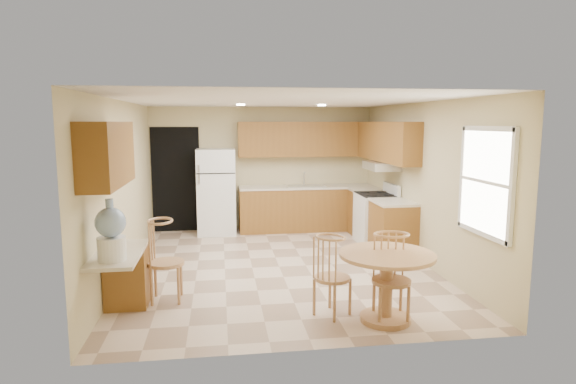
{
  "coord_description": "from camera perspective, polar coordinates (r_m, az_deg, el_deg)",
  "views": [
    {
      "loc": [
        -0.87,
        -7.08,
        2.19
      ],
      "look_at": [
        0.18,
        0.3,
        1.11
      ],
      "focal_mm": 30.0,
      "sensor_mm": 36.0,
      "label": 1
    }
  ],
  "objects": [
    {
      "name": "wall_left",
      "position": [
        7.27,
        -18.97,
        0.37
      ],
      "size": [
        0.02,
        5.5,
        2.5
      ],
      "primitive_type": "cube",
      "color": "#C5B885",
      "rests_on": "floor"
    },
    {
      "name": "can_light_a",
      "position": [
        8.29,
        -5.63,
        10.25
      ],
      "size": [
        0.14,
        0.14,
        0.02
      ],
      "primitive_type": "cylinder",
      "color": "white",
      "rests_on": "ceiling"
    },
    {
      "name": "refrigerator",
      "position": [
        9.57,
        -8.5,
        0.05
      ],
      "size": [
        0.74,
        0.72,
        1.68
      ],
      "color": "white",
      "rests_on": "floor"
    },
    {
      "name": "wall_right",
      "position": [
        7.79,
        15.58,
        1.01
      ],
      "size": [
        0.02,
        5.5,
        2.5
      ],
      "primitive_type": "cube",
      "color": "#C5B885",
      "rests_on": "floor"
    },
    {
      "name": "ceiling",
      "position": [
        7.14,
        -1.11,
        10.73
      ],
      "size": [
        4.5,
        5.5,
        0.02
      ],
      "primitive_type": "cube",
      "color": "white",
      "rests_on": "wall_back"
    },
    {
      "name": "base_cab_right_b",
      "position": [
        8.18,
        12.3,
        -4.33
      ],
      "size": [
        0.6,
        0.8,
        0.87
      ],
      "primitive_type": "cube",
      "color": "brown",
      "rests_on": "floor"
    },
    {
      "name": "doorway",
      "position": [
        9.92,
        -13.14,
        1.44
      ],
      "size": [
        0.9,
        0.02,
        2.1
      ],
      "primitive_type": "cube",
      "color": "black",
      "rests_on": "floor"
    },
    {
      "name": "chair_table_a",
      "position": [
        5.46,
        5.51,
        -9.16
      ],
      "size": [
        0.41,
        0.51,
        0.92
      ],
      "rotation": [
        0.0,
        0.0,
        -0.89
      ],
      "color": "tan",
      "rests_on": "floor"
    },
    {
      "name": "window",
      "position": [
        6.12,
        22.41,
        1.13
      ],
      "size": [
        0.06,
        1.12,
        1.3
      ],
      "color": "white",
      "rests_on": "wall_right"
    },
    {
      "name": "upper_cab_back",
      "position": [
        9.82,
        2.15,
        6.27
      ],
      "size": [
        2.75,
        0.33,
        0.7
      ],
      "primitive_type": "cube",
      "color": "brown",
      "rests_on": "wall_back"
    },
    {
      "name": "can_light_b",
      "position": [
        8.47,
        4.03,
        10.23
      ],
      "size": [
        0.14,
        0.14,
        0.02
      ],
      "primitive_type": "cylinder",
      "color": "white",
      "rests_on": "ceiling"
    },
    {
      "name": "sink",
      "position": [
        9.76,
        2.11,
        0.73
      ],
      "size": [
        0.78,
        0.44,
        0.01
      ],
      "primitive_type": "cube",
      "color": "silver",
      "rests_on": "counter_back"
    },
    {
      "name": "dining_table",
      "position": [
        5.48,
        11.59,
        -9.82
      ],
      "size": [
        1.05,
        1.05,
        0.78
      ],
      "rotation": [
        0.0,
        0.0,
        0.1
      ],
      "color": "tan",
      "rests_on": "floor"
    },
    {
      "name": "range_hood",
      "position": [
        8.77,
        11.04,
        3.07
      ],
      "size": [
        0.5,
        0.76,
        0.14
      ],
      "primitive_type": "cube",
      "color": "silver",
      "rests_on": "upper_cab_right"
    },
    {
      "name": "desk_pedestal",
      "position": [
        6.15,
        -18.56,
        -9.53
      ],
      "size": [
        0.48,
        0.42,
        0.72
      ],
      "primitive_type": "cube",
      "color": "brown",
      "rests_on": "floor"
    },
    {
      "name": "counter_right_a",
      "position": [
        9.46,
        9.33,
        0.24
      ],
      "size": [
        0.63,
        0.59,
        0.04
      ],
      "primitive_type": "cube",
      "color": "beige",
      "rests_on": "base_cab_right_a"
    },
    {
      "name": "wall_back",
      "position": [
        9.91,
        -3.03,
        2.8
      ],
      "size": [
        4.5,
        0.02,
        2.5
      ],
      "primitive_type": "cube",
      "color": "#C5B885",
      "rests_on": "floor"
    },
    {
      "name": "counter_back",
      "position": [
        9.77,
        2.26,
        0.6
      ],
      "size": [
        2.75,
        0.63,
        0.04
      ],
      "primitive_type": "cube",
      "color": "beige",
      "rests_on": "base_cab_back"
    },
    {
      "name": "chair_desk",
      "position": [
        6.03,
        -14.39,
        -7.18
      ],
      "size": [
        0.45,
        0.57,
        1.01
      ],
      "rotation": [
        0.0,
        0.0,
        -1.59
      ],
      "color": "tan",
      "rests_on": "floor"
    },
    {
      "name": "floor",
      "position": [
        7.46,
        -1.05,
        -8.83
      ],
      "size": [
        5.5,
        5.5,
        0.0
      ],
      "primitive_type": "plane",
      "color": "#CDB094",
      "rests_on": "ground"
    },
    {
      "name": "stove",
      "position": [
        8.89,
        10.41,
        -3.05
      ],
      "size": [
        0.65,
        0.76,
        1.09
      ],
      "color": "white",
      "rests_on": "floor"
    },
    {
      "name": "base_cab_right_a",
      "position": [
        9.53,
        9.27,
        -2.47
      ],
      "size": [
        0.6,
        0.59,
        0.87
      ],
      "primitive_type": "cube",
      "color": "brown",
      "rests_on": "floor"
    },
    {
      "name": "counter_right_b",
      "position": [
        8.1,
        12.4,
        -1.19
      ],
      "size": [
        0.63,
        0.8,
        0.04
      ],
      "primitive_type": "cube",
      "color": "beige",
      "rests_on": "base_cab_right_b"
    },
    {
      "name": "upper_cab_left",
      "position": [
        5.62,
        -20.63,
        4.24
      ],
      "size": [
        0.33,
        1.4,
        0.7
      ],
      "primitive_type": "cube",
      "color": "brown",
      "rests_on": "wall_left"
    },
    {
      "name": "upper_cab_right",
      "position": [
        8.8,
        11.58,
        5.87
      ],
      "size": [
        0.33,
        2.42,
        0.7
      ],
      "primitive_type": "cube",
      "color": "brown",
      "rests_on": "wall_right"
    },
    {
      "name": "desk_top",
      "position": [
        5.68,
        -19.43,
        -6.93
      ],
      "size": [
        0.5,
        1.2,
        0.04
      ],
      "primitive_type": "cube",
      "color": "beige",
      "rests_on": "desk_pedestal"
    },
    {
      "name": "wall_front",
      "position": [
        4.51,
        3.22,
        -3.81
      ],
      "size": [
        4.5,
        0.02,
        2.5
      ],
      "primitive_type": "cube",
      "color": "#C5B885",
      "rests_on": "floor"
    },
    {
      "name": "base_cab_back",
      "position": [
        9.84,
        2.24,
        -2.02
      ],
      "size": [
        2.75,
        0.6,
        0.87
      ],
      "primitive_type": "cube",
      "color": "brown",
      "rests_on": "floor"
    },
    {
      "name": "water_crock",
      "position": [
        5.31,
        -20.24,
        -4.55
      ],
      "size": [
        0.31,
        0.31,
        0.65
      ],
      "color": "white",
      "rests_on": "desk_top"
    },
    {
      "name": "chair_table_b",
      "position": [
        5.37,
        12.54,
        -9.25
      ],
      "size": [
        0.43,
        0.43,
        0.98
      ],
      "rotation": [
        0.0,
        0.0,
        3.03
      ],
      "color": "tan",
      "rests_on": "floor"
    }
  ]
}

